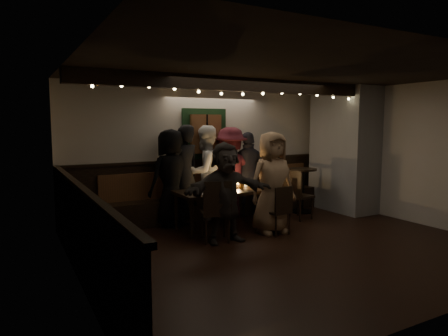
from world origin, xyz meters
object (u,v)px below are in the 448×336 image
chair_end (296,192)px  person_g (272,183)px  chair_near_left (216,208)px  person_b (184,174)px  dining_table (229,193)px  person_e (249,174)px  person_a (171,177)px  person_d (230,172)px  chair_near_right (280,208)px  high_top (302,185)px  person_f (226,192)px  person_c (205,173)px

chair_end → person_g: bearing=-150.8°
chair_near_left → person_b: person_b is taller
dining_table → person_e: size_ratio=1.13×
person_a → person_b: person_b is taller
person_d → person_b: bearing=-8.3°
person_b → chair_near_right: bearing=106.6°
high_top → person_d: bearing=167.2°
high_top → person_f: person_f is taller
chair_end → person_f: (-1.91, -0.63, 0.24)m
dining_table → person_e: (0.82, 0.65, 0.22)m
dining_table → person_c: 0.83m
high_top → person_b: bearing=172.4°
chair_end → person_b: size_ratio=0.53×
chair_near_right → person_b: 1.91m
person_b → person_d: 0.99m
chair_near_right → person_a: 2.05m
chair_near_right → person_c: (-0.59, 1.62, 0.45)m
person_a → person_e: (1.66, -0.01, -0.04)m
high_top → person_e: 1.20m
high_top → person_c: size_ratio=0.51×
chair_near_right → person_g: person_g is taller
dining_table → chair_end: bearing=-5.1°
chair_end → person_d: person_d is taller
person_c → person_g: (0.55, -1.43, -0.05)m
dining_table → person_f: bearing=-123.2°
person_c → person_e: bearing=158.7°
chair_end → person_d: bearing=141.5°
chair_end → person_e: size_ratio=0.57×
person_a → person_e: bearing=165.1°
dining_table → chair_near_right: 0.99m
person_b → person_f: bearing=74.8°
person_b → dining_table: bearing=112.6°
dining_table → person_b: person_b is taller
chair_near_left → chair_near_right: size_ratio=1.19×
person_d → person_c: bearing=-19.1°
person_b → person_c: (0.48, 0.10, -0.01)m
person_a → person_b: (0.26, 0.01, 0.04)m
chair_end → person_f: bearing=-161.7°
dining_table → person_f: size_ratio=1.22×
person_d → person_e: person_d is taller
dining_table → person_d: (0.41, 0.68, 0.27)m
person_e → chair_near_left: bearing=55.3°
chair_near_right → high_top: size_ratio=0.89×
person_a → dining_table: bearing=127.4°
person_a → person_e: size_ratio=1.04×
chair_end → person_b: person_b is taller
person_d → chair_near_left: bearing=44.2°
chair_near_left → person_c: (0.53, 1.49, 0.36)m
person_b → person_g: (1.03, -1.33, -0.06)m
person_b → person_d: (0.99, 0.01, -0.02)m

